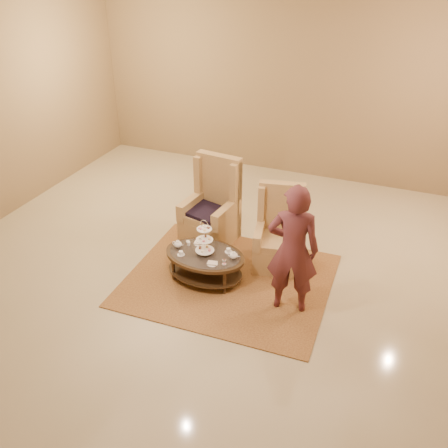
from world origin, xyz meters
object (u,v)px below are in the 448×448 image
at_px(tea_table, 205,258).
at_px(armchair_right, 278,239).
at_px(armchair_left, 212,213).
at_px(person, 293,250).

bearing_deg(tea_table, armchair_right, 46.29).
bearing_deg(armchair_right, armchair_left, 156.02).
distance_m(armchair_left, armchair_right, 1.15).
relative_size(tea_table, armchair_left, 0.86).
bearing_deg(tea_table, armchair_left, 110.24).
relative_size(tea_table, armchair_right, 0.97).
height_order(tea_table, person, person).
height_order(tea_table, armchair_right, armchair_right).
distance_m(armchair_left, person, 1.98).
bearing_deg(person, tea_table, -17.15).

